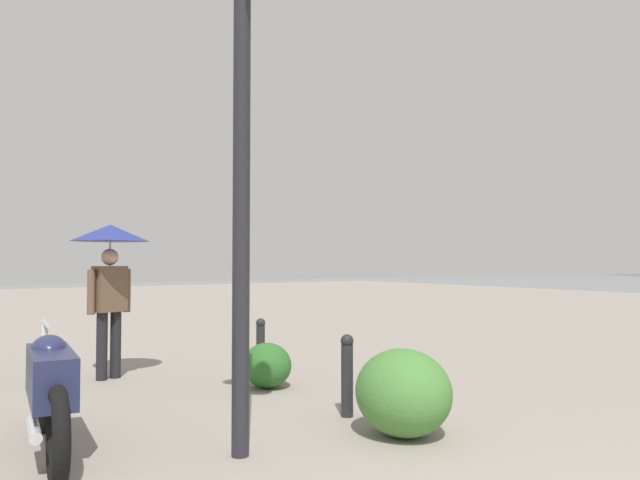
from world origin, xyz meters
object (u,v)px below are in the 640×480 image
(lamppost, at_px, (242,111))
(motorcycle, at_px, (50,389))
(pedestrian, at_px, (110,257))
(bollard_mid, at_px, (261,344))
(bollard_near, at_px, (347,374))

(lamppost, relative_size, motorcycle, 1.92)
(pedestrian, bearing_deg, motorcycle, 156.37)
(lamppost, distance_m, pedestrian, 3.91)
(lamppost, distance_m, bollard_mid, 4.20)
(lamppost, relative_size, bollard_mid, 5.52)
(motorcycle, relative_size, pedestrian, 1.07)
(lamppost, height_order, motorcycle, lamppost)
(lamppost, relative_size, bollard_near, 5.11)
(lamppost, distance_m, bollard_near, 2.78)
(lamppost, distance_m, motorcycle, 2.76)
(motorcycle, height_order, bollard_mid, motorcycle)
(motorcycle, bearing_deg, pedestrian, -23.63)
(bollard_near, bearing_deg, bollard_mid, -8.85)
(lamppost, xyz_separation_m, motorcycle, (1.01, 1.23, -2.26))
(bollard_near, distance_m, bollard_mid, 2.53)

